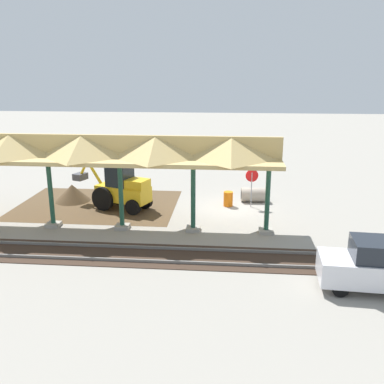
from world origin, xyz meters
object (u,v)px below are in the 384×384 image
backhoe (121,188)px  stop_sign (252,180)px  concrete_pipe (254,195)px  distant_parked_car (379,266)px  traffic_barrel (228,199)px

backhoe → stop_sign: bearing=-172.4°
concrete_pipe → distant_parked_car: bearing=110.3°
stop_sign → traffic_barrel: size_ratio=2.58×
concrete_pipe → traffic_barrel: 1.92m
distant_parked_car → concrete_pipe: bearing=-69.7°
distant_parked_car → traffic_barrel: distant_parked_car is taller
concrete_pipe → traffic_barrel: size_ratio=1.80×
distant_parked_car → traffic_barrel: 11.39m
stop_sign → backhoe: bearing=7.6°
concrete_pipe → distant_parked_car: (-4.04, 10.94, 0.54)m
concrete_pipe → backhoe: bearing=15.2°
stop_sign → traffic_barrel: 1.84m
concrete_pipe → distant_parked_car: size_ratio=0.38×
stop_sign → concrete_pipe: 1.67m
stop_sign → distant_parked_car: (-4.26, 9.83, -0.69)m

